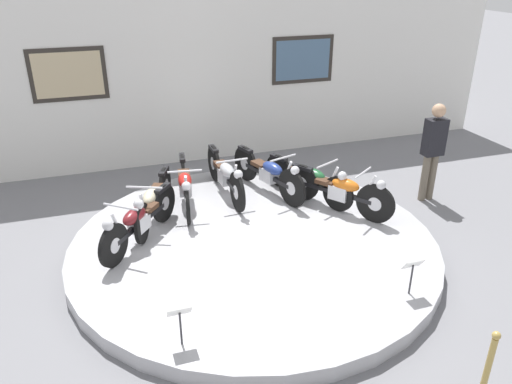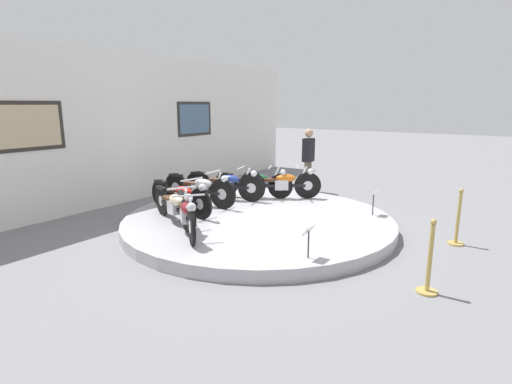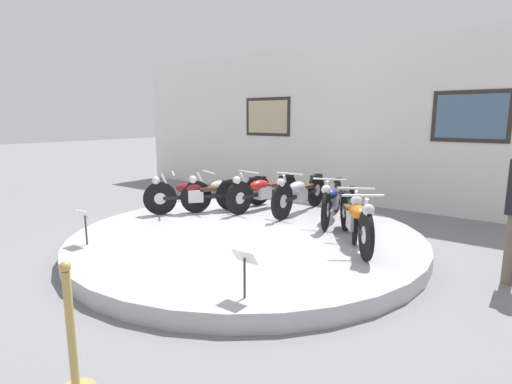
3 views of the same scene
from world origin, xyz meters
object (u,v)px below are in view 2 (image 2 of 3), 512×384
object	(u,v)px
motorcycle_silver	(200,188)
info_placard_front_left	(309,234)
motorcycle_cream	(175,205)
stanchion_post_left_of_entry	(429,268)
motorcycle_maroon	(186,213)
motorcycle_red	(181,196)
info_placard_front_centre	(374,198)
stanchion_post_right_of_entry	(457,226)
motorcycle_green	(255,183)
motorcycle_orange	(281,183)
motorcycle_blue	(226,184)
visitor_standing	(308,156)

from	to	relation	value
motorcycle_silver	info_placard_front_left	world-z (taller)	motorcycle_silver
motorcycle_cream	stanchion_post_left_of_entry	xyz separation A→B (m)	(0.18, -4.53, -0.25)
info_placard_front_left	motorcycle_maroon	bearing A→B (deg)	94.42
motorcycle_maroon	stanchion_post_left_of_entry	size ratio (longest dim) A/B	1.53
motorcycle_red	stanchion_post_left_of_entry	distance (m)	4.98
info_placard_front_left	motorcycle_red	bearing A→B (deg)	78.19
motorcycle_red	info_placard_front_centre	xyz separation A→B (m)	(2.18, -3.33, -0.01)
stanchion_post_right_of_entry	motorcycle_silver	bearing A→B (deg)	102.60
motorcycle_cream	info_placard_front_centre	bearing A→B (deg)	-46.42
motorcycle_green	motorcycle_silver	bearing A→B (deg)	156.56
stanchion_post_right_of_entry	stanchion_post_left_of_entry	bearing A→B (deg)	180.00
motorcycle_maroon	motorcycle_red	bearing A→B (deg)	49.24
motorcycle_orange	info_placard_front_centre	size ratio (longest dim) A/B	3.25
motorcycle_orange	motorcycle_red	bearing A→B (deg)	156.72
stanchion_post_right_of_entry	info_placard_front_left	bearing A→B (deg)	147.77
motorcycle_blue	visitor_standing	distance (m)	2.93
motorcycle_blue	stanchion_post_left_of_entry	distance (m)	5.31
motorcycle_green	motorcycle_cream	bearing A→B (deg)	-179.99
motorcycle_orange	motorcycle_silver	bearing A→B (deg)	144.06
visitor_standing	stanchion_post_left_of_entry	bearing A→B (deg)	-137.95
motorcycle_maroon	motorcycle_orange	world-z (taller)	motorcycle_orange
motorcycle_cream	motorcycle_red	world-z (taller)	motorcycle_red
visitor_standing	stanchion_post_left_of_entry	xyz separation A→B (m)	(-4.70, -4.24, -0.68)
motorcycle_cream	motorcycle_orange	distance (m)	3.00
motorcycle_red	motorcycle_silver	bearing A→B (deg)	11.73
motorcycle_cream	stanchion_post_right_of_entry	distance (m)	5.17
motorcycle_orange	stanchion_post_left_of_entry	size ratio (longest dim) A/B	1.62
motorcycle_cream	info_placard_front_centre	distance (m)	4.01
motorcycle_blue	info_placard_front_left	size ratio (longest dim) A/B	3.76
motorcycle_orange	info_placard_front_centre	distance (m)	2.32
motorcycle_green	visitor_standing	bearing A→B (deg)	-7.53
stanchion_post_right_of_entry	motorcycle_blue	bearing A→B (deg)	94.55
motorcycle_red	motorcycle_maroon	bearing A→B (deg)	-130.76
motorcycle_cream	motorcycle_blue	distance (m)	2.12
motorcycle_blue	motorcycle_silver	bearing A→B (deg)	168.57
motorcycle_blue	info_placard_front_centre	bearing A→B (deg)	-78.32
motorcycle_red	stanchion_post_left_of_entry	xyz separation A→B (m)	(-0.40, -4.95, -0.26)
info_placard_front_centre	visitor_standing	bearing A→B (deg)	50.96
motorcycle_maroon	motorcycle_silver	distance (m)	2.00
motorcycle_green	stanchion_post_right_of_entry	world-z (taller)	stanchion_post_right_of_entry
motorcycle_orange	info_placard_front_left	bearing A→B (deg)	-142.85
motorcycle_maroon	motorcycle_green	world-z (taller)	motorcycle_maroon
motorcycle_blue	stanchion_post_right_of_entry	bearing A→B (deg)	-85.45
motorcycle_silver	motorcycle_cream	bearing A→B (deg)	-156.57
motorcycle_maroon	motorcycle_orange	distance (m)	3.23
motorcycle_maroon	motorcycle_green	xyz separation A→B (m)	(2.94, 0.59, -0.01)
motorcycle_silver	stanchion_post_left_of_entry	distance (m)	5.24
motorcycle_cream	info_placard_front_centre	size ratio (longest dim) A/B	3.57
motorcycle_silver	motorcycle_red	bearing A→B (deg)	-168.27
motorcycle_green	motorcycle_maroon	bearing A→B (deg)	-168.62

